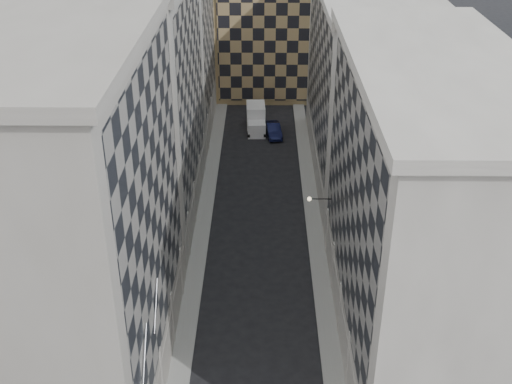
{
  "coord_description": "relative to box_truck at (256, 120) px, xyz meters",
  "views": [
    {
      "loc": [
        0.3,
        -21.63,
        32.05
      ],
      "look_at": [
        -0.08,
        14.95,
        11.83
      ],
      "focal_mm": 45.0,
      "sensor_mm": 36.0,
      "label": 1
    }
  ],
  "objects": [
    {
      "name": "sidewalk_west",
      "position": [
        -4.78,
        -22.62,
        -1.25
      ],
      "size": [
        1.5,
        100.0,
        0.15
      ],
      "primitive_type": "cube",
      "color": "gray",
      "rests_on": "ground"
    },
    {
      "name": "sidewalk_east",
      "position": [
        5.72,
        -22.62,
        -1.25
      ],
      "size": [
        1.5,
        100.0,
        0.15
      ],
      "primitive_type": "cube",
      "color": "gray",
      "rests_on": "ground"
    },
    {
      "name": "bldg_left_a",
      "position": [
        -10.41,
        -41.62,
        10.5
      ],
      "size": [
        10.8,
        22.8,
        23.7
      ],
      "color": "gray",
      "rests_on": "ground"
    },
    {
      "name": "bldg_left_b",
      "position": [
        -10.41,
        -19.62,
        10.0
      ],
      "size": [
        10.8,
        22.8,
        22.7
      ],
      "color": "gray",
      "rests_on": "ground"
    },
    {
      "name": "bldg_left_c",
      "position": [
        -10.41,
        2.38,
        9.5
      ],
      "size": [
        10.8,
        22.8,
        21.7
      ],
      "color": "gray",
      "rests_on": "ground"
    },
    {
      "name": "bldg_right_a",
      "position": [
        11.35,
        -37.62,
        9.0
      ],
      "size": [
        10.8,
        26.8,
        20.7
      ],
      "color": "#A5A097",
      "rests_on": "ground"
    },
    {
      "name": "bldg_right_b",
      "position": [
        11.36,
        -10.62,
        8.52
      ],
      "size": [
        10.8,
        28.8,
        19.7
      ],
      "color": "#A5A097",
      "rests_on": "ground"
    },
    {
      "name": "tan_block",
      "position": [
        2.47,
        15.28,
        8.11
      ],
      "size": [
        16.8,
        14.8,
        18.8
      ],
      "color": "tan",
      "rests_on": "ground"
    },
    {
      "name": "flagpoles_left",
      "position": [
        -5.43,
        -46.62,
        6.67
      ],
      "size": [
        0.1,
        6.33,
        2.33
      ],
      "color": "gray",
      "rests_on": "ground"
    },
    {
      "name": "bracket_lamp",
      "position": [
        4.85,
        -28.62,
        4.87
      ],
      "size": [
        1.98,
        0.36,
        0.36
      ],
      "color": "black",
      "rests_on": "ground"
    },
    {
      "name": "box_truck",
      "position": [
        0.0,
        0.0,
        0.0
      ],
      "size": [
        2.51,
        5.65,
        3.05
      ],
      "rotation": [
        0.0,
        0.0,
        0.05
      ],
      "color": "white",
      "rests_on": "ground"
    },
    {
      "name": "dark_car",
      "position": [
        2.17,
        -1.97,
        -0.55
      ],
      "size": [
        2.22,
        4.85,
        1.54
      ],
      "primitive_type": "imported",
      "rotation": [
        0.0,
        0.0,
        0.13
      ],
      "color": "#0F1439",
      "rests_on": "ground"
    }
  ]
}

